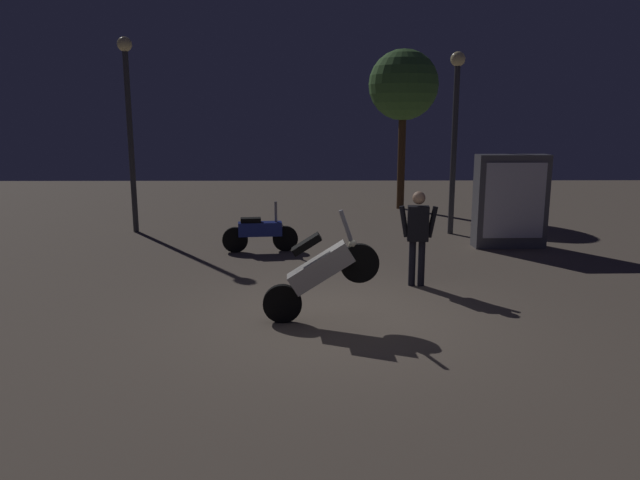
{
  "coord_description": "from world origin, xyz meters",
  "views": [
    {
      "loc": [
        -0.41,
        -8.27,
        2.86
      ],
      "look_at": [
        -0.31,
        0.87,
        1.0
      ],
      "focal_mm": 33.22,
      "sensor_mm": 36.0,
      "label": 1
    }
  ],
  "objects_px": {
    "person_rider_beside": "(418,230)",
    "streetlamp_near": "(455,119)",
    "motorcycle_blue_parked_left": "(260,232)",
    "kiosk_billboard": "(511,201)",
    "streetlamp_far": "(129,110)",
    "motorcycle_white_foreground": "(320,272)"
  },
  "relations": [
    {
      "from": "person_rider_beside",
      "to": "streetlamp_near",
      "type": "relative_size",
      "value": 0.37
    },
    {
      "from": "motorcycle_blue_parked_left",
      "to": "person_rider_beside",
      "type": "xyz_separation_m",
      "value": [
        2.98,
        -2.76,
        0.55
      ]
    },
    {
      "from": "person_rider_beside",
      "to": "kiosk_billboard",
      "type": "height_order",
      "value": "kiosk_billboard"
    },
    {
      "from": "streetlamp_near",
      "to": "person_rider_beside",
      "type": "bearing_deg",
      "value": -109.43
    },
    {
      "from": "streetlamp_near",
      "to": "streetlamp_far",
      "type": "bearing_deg",
      "value": 177.57
    },
    {
      "from": "motorcycle_blue_parked_left",
      "to": "streetlamp_near",
      "type": "bearing_deg",
      "value": 17.27
    },
    {
      "from": "streetlamp_near",
      "to": "motorcycle_white_foreground",
      "type": "bearing_deg",
      "value": -116.94
    },
    {
      "from": "motorcycle_white_foreground",
      "to": "streetlamp_far",
      "type": "height_order",
      "value": "streetlamp_far"
    },
    {
      "from": "motorcycle_blue_parked_left",
      "to": "streetlamp_near",
      "type": "distance_m",
      "value": 5.67
    },
    {
      "from": "streetlamp_far",
      "to": "motorcycle_blue_parked_left",
      "type": "bearing_deg",
      "value": -35.0
    },
    {
      "from": "person_rider_beside",
      "to": "streetlamp_far",
      "type": "distance_m",
      "value": 8.5
    },
    {
      "from": "motorcycle_blue_parked_left",
      "to": "streetlamp_far",
      "type": "relative_size",
      "value": 0.34
    },
    {
      "from": "person_rider_beside",
      "to": "kiosk_billboard",
      "type": "distance_m",
      "value": 4.16
    },
    {
      "from": "motorcycle_white_foreground",
      "to": "kiosk_billboard",
      "type": "bearing_deg",
      "value": 47.1
    },
    {
      "from": "streetlamp_near",
      "to": "kiosk_billboard",
      "type": "relative_size",
      "value": 2.13
    },
    {
      "from": "streetlamp_near",
      "to": "streetlamp_far",
      "type": "distance_m",
      "value": 8.13
    },
    {
      "from": "streetlamp_far",
      "to": "kiosk_billboard",
      "type": "relative_size",
      "value": 2.31
    },
    {
      "from": "person_rider_beside",
      "to": "streetlamp_near",
      "type": "height_order",
      "value": "streetlamp_near"
    },
    {
      "from": "motorcycle_white_foreground",
      "to": "streetlamp_near",
      "type": "relative_size",
      "value": 0.37
    },
    {
      "from": "streetlamp_far",
      "to": "kiosk_billboard",
      "type": "height_order",
      "value": "streetlamp_far"
    },
    {
      "from": "streetlamp_near",
      "to": "kiosk_billboard",
      "type": "bearing_deg",
      "value": -59.52
    },
    {
      "from": "streetlamp_near",
      "to": "motorcycle_blue_parked_left",
      "type": "bearing_deg",
      "value": -156.21
    }
  ]
}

